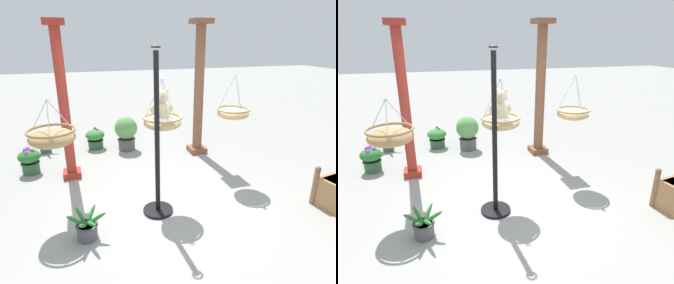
{
  "view_description": "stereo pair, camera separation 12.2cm",
  "coord_description": "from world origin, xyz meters",
  "views": [
    {
      "loc": [
        -1.19,
        -3.63,
        2.42
      ],
      "look_at": [
        -0.03,
        0.07,
        1.03
      ],
      "focal_mm": 30.64,
      "sensor_mm": 36.0,
      "label": 1
    },
    {
      "loc": [
        -1.07,
        -3.67,
        2.42
      ],
      "look_at": [
        -0.03,
        0.07,
        1.03
      ],
      "focal_mm": 30.64,
      "sensor_mm": 36.0,
      "label": 2
    }
  ],
  "objects": [
    {
      "name": "potted_plant_conical_shrub",
      "position": [
        -0.93,
        2.9,
        0.25
      ],
      "size": [
        0.43,
        0.43,
        0.49
      ],
      "color": "#2D5638",
      "rests_on": "ground"
    },
    {
      "name": "teddy_bear",
      "position": [
        -0.09,
        0.19,
        1.51
      ],
      "size": [
        0.32,
        0.28,
        0.47
      ],
      "color": "beige"
    },
    {
      "name": "hanging_basket_right_low",
      "position": [
        1.27,
        0.55,
        1.25
      ],
      "size": [
        0.56,
        0.56,
        0.74
      ],
      "color": "tan"
    },
    {
      "name": "display_pole_central",
      "position": [
        -0.24,
        -0.08,
        0.72
      ],
      "size": [
        0.44,
        0.44,
        2.35
      ],
      "color": "black",
      "rests_on": "ground"
    },
    {
      "name": "greenhouse_pillar_left",
      "position": [
        1.24,
        1.97,
        1.35
      ],
      "size": [
        0.39,
        0.39,
        2.8
      ],
      "color": "brown",
      "rests_on": "ground"
    },
    {
      "name": "hanging_basket_with_teddy",
      "position": [
        -0.09,
        0.17,
        1.3
      ],
      "size": [
        0.57,
        0.57,
        0.72
      ],
      "color": "tan"
    },
    {
      "name": "ground_plane",
      "position": [
        0.0,
        0.0,
        0.0
      ],
      "size": [
        40.0,
        40.0,
        0.0
      ],
      "primitive_type": "plane",
      "color": "gray"
    },
    {
      "name": "potted_plant_tall_leafy",
      "position": [
        -0.25,
        2.59,
        0.43
      ],
      "size": [
        0.51,
        0.51,
        0.77
      ],
      "color": "#4C4C51",
      "rests_on": "ground"
    },
    {
      "name": "greenhouse_pillar_right",
      "position": [
        -1.46,
        1.5,
        1.32
      ],
      "size": [
        0.33,
        0.33,
        2.73
      ],
      "color": "#9E2D23",
      "rests_on": "ground"
    },
    {
      "name": "potted_plant_fern_front",
      "position": [
        -2.21,
        1.9,
        0.26
      ],
      "size": [
        0.4,
        0.4,
        0.51
      ],
      "color": "#2D5638",
      "rests_on": "ground"
    },
    {
      "name": "hanging_basket_left_high",
      "position": [
        -1.58,
        0.19,
        1.22
      ],
      "size": [
        0.62,
        0.62,
        0.63
      ],
      "color": "#A37F51"
    },
    {
      "name": "potted_plant_flowering_red",
      "position": [
        -2.03,
        2.95,
        0.17
      ],
      "size": [
        0.54,
        0.51,
        0.41
      ],
      "color": "#2D5638",
      "rests_on": "ground"
    },
    {
      "name": "potted_plant_small_succulent",
      "position": [
        -1.26,
        -0.41,
        0.16
      ],
      "size": [
        0.51,
        0.49,
        0.38
      ],
      "color": "#4C4C51",
      "rests_on": "ground"
    }
  ]
}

